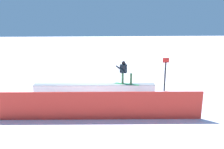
% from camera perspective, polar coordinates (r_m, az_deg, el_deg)
% --- Properties ---
extents(ground_plane, '(120.00, 120.00, 0.00)m').
position_cam_1_polar(ground_plane, '(13.27, -4.64, -5.17)').
color(ground_plane, white).
extents(grind_box, '(7.34, 1.07, 0.62)m').
position_cam_1_polar(grind_box, '(13.18, -4.66, -4.01)').
color(grind_box, white).
rests_on(grind_box, ground_plane).
extents(snowboarder, '(1.48, 0.88, 1.41)m').
position_cam_1_polar(snowboarder, '(12.95, 3.32, 0.79)').
color(snowboarder, '#2E8650').
rests_on(snowboarder, grind_box).
extents(safety_fence, '(9.54, 0.77, 1.29)m').
position_cam_1_polar(safety_fence, '(9.68, -4.52, -8.27)').
color(safety_fence, red).
rests_on(safety_fence, ground_plane).
extents(trail_marker, '(0.40, 0.10, 2.14)m').
position_cam_1_polar(trail_marker, '(13.94, 13.90, 0.26)').
color(trail_marker, '#262628').
rests_on(trail_marker, ground_plane).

